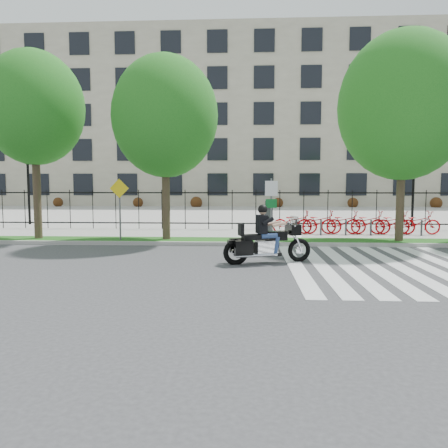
{
  "coord_description": "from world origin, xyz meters",
  "views": [
    {
      "loc": [
        0.76,
        -12.89,
        2.36
      ],
      "look_at": [
        -0.09,
        3.0,
        0.96
      ],
      "focal_mm": 35.0,
      "sensor_mm": 36.0,
      "label": 1
    }
  ],
  "objects": [
    {
      "name": "street_tree_1",
      "position": [
        -2.58,
        4.95,
        5.15
      ],
      "size": [
        4.3,
        4.3,
        7.49
      ],
      "color": "#32261B",
      "rests_on": "grass_verge"
    },
    {
      "name": "bike_share_station",
      "position": [
        5.65,
        7.2,
        0.69
      ],
      "size": [
        7.89,
        0.89,
        1.5
      ],
      "color": "#2D2D33",
      "rests_on": "sidewalk"
    },
    {
      "name": "ground",
      "position": [
        0.0,
        0.0,
        0.0
      ],
      "size": [
        120.0,
        120.0,
        0.0
      ],
      "primitive_type": "plane",
      "color": "#353537",
      "rests_on": "ground"
    },
    {
      "name": "sign_pole_regulatory",
      "position": [
        1.72,
        4.58,
        1.74
      ],
      "size": [
        0.5,
        0.09,
        2.5
      ],
      "color": "#59595B",
      "rests_on": "grass_verge"
    },
    {
      "name": "grass_verge",
      "position": [
        0.0,
        4.95,
        0.07
      ],
      "size": [
        60.0,
        1.5,
        0.15
      ],
      "primitive_type": "cube",
      "color": "#1A5314",
      "rests_on": "ground"
    },
    {
      "name": "sign_pole_warning",
      "position": [
        -4.42,
        4.58,
        1.74
      ],
      "size": [
        0.78,
        0.09,
        2.49
      ],
      "color": "#59595B",
      "rests_on": "grass_verge"
    },
    {
      "name": "office_building",
      "position": [
        0.0,
        44.92,
        9.97
      ],
      "size": [
        60.0,
        21.9,
        20.15
      ],
      "color": "#9D957F",
      "rests_on": "ground"
    },
    {
      "name": "sidewalk",
      "position": [
        0.0,
        7.45,
        0.07
      ],
      "size": [
        60.0,
        3.5,
        0.15
      ],
      "primitive_type": "cube",
      "color": "gray",
      "rests_on": "ground"
    },
    {
      "name": "plaza",
      "position": [
        0.0,
        25.0,
        0.05
      ],
      "size": [
        80.0,
        34.0,
        0.1
      ],
      "primitive_type": "cube",
      "color": "gray",
      "rests_on": "ground"
    },
    {
      "name": "motorcycle_rider",
      "position": [
        1.38,
        0.33,
        0.72
      ],
      "size": [
        2.72,
        1.25,
        2.16
      ],
      "color": "black",
      "rests_on": "ground"
    },
    {
      "name": "lamp_post_right",
      "position": [
        10.0,
        12.0,
        3.21
      ],
      "size": [
        1.06,
        0.7,
        4.25
      ],
      "color": "black",
      "rests_on": "ground"
    },
    {
      "name": "curb",
      "position": [
        0.0,
        4.1,
        0.07
      ],
      "size": [
        60.0,
        0.2,
        0.15
      ],
      "primitive_type": "cube",
      "color": "#999690",
      "rests_on": "ground"
    },
    {
      "name": "lamp_post_left",
      "position": [
        -12.0,
        12.0,
        3.21
      ],
      "size": [
        1.06,
        0.7,
        4.25
      ],
      "color": "black",
      "rests_on": "ground"
    },
    {
      "name": "iron_fence",
      "position": [
        0.0,
        9.2,
        1.15
      ],
      "size": [
        30.0,
        0.06,
        2.0
      ],
      "primitive_type": null,
      "color": "black",
      "rests_on": "sidewalk"
    },
    {
      "name": "street_tree_2",
      "position": [
        6.89,
        4.95,
        5.48
      ],
      "size": [
        5.09,
        5.09,
        8.27
      ],
      "color": "#32261B",
      "rests_on": "grass_verge"
    },
    {
      "name": "crosswalk_stripes",
      "position": [
        4.83,
        0.0,
        0.01
      ],
      "size": [
        5.7,
        8.0,
        0.01
      ],
      "primitive_type": null,
      "color": "silver",
      "rests_on": "ground"
    },
    {
      "name": "street_tree_0",
      "position": [
        -8.03,
        4.95,
        5.54
      ],
      "size": [
        4.08,
        4.08,
        7.75
      ],
      "color": "#32261B",
      "rests_on": "grass_verge"
    }
  ]
}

